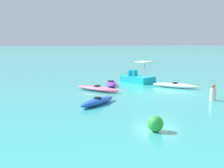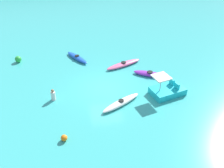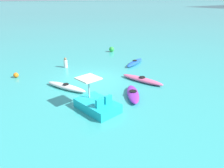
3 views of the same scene
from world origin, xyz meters
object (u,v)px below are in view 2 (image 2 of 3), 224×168
(kayak_white, at_px, (121,103))
(person_near_shore, at_px, (53,95))
(kayak_blue, at_px, (77,58))
(kayak_purple, at_px, (150,74))
(buoy_green, at_px, (18,59))
(kayak_pink, at_px, (124,64))
(pedal_boat_cyan, at_px, (167,90))
(buoy_orange, at_px, (64,138))

(kayak_white, bearing_deg, person_near_shore, 162.19)
(kayak_blue, relative_size, kayak_purple, 1.04)
(kayak_blue, bearing_deg, kayak_white, -71.45)
(person_near_shore, bearing_deg, buoy_green, 115.89)
(kayak_purple, bearing_deg, kayak_blue, 144.27)
(kayak_purple, relative_size, kayak_pink, 0.79)
(kayak_white, bearing_deg, kayak_blue, 108.55)
(kayak_white, distance_m, kayak_pink, 5.42)
(kayak_white, relative_size, pedal_boat_cyan, 1.16)
(kayak_white, relative_size, kayak_pink, 0.93)
(buoy_orange, height_order, buoy_green, buoy_green)
(kayak_white, xyz_separation_m, kayak_pink, (1.41, 5.23, 0.00))
(kayak_white, relative_size, kayak_purple, 1.17)
(kayak_blue, height_order, kayak_pink, same)
(person_near_shore, bearing_deg, kayak_blue, 69.74)
(buoy_orange, distance_m, buoy_green, 10.99)
(kayak_white, bearing_deg, kayak_pink, 74.88)
(kayak_pink, height_order, buoy_orange, buoy_orange)
(pedal_boat_cyan, bearing_deg, buoy_green, 147.42)
(kayak_pink, relative_size, pedal_boat_cyan, 1.26)
(kayak_blue, bearing_deg, buoy_green, 174.76)
(kayak_purple, distance_m, kayak_pink, 2.63)
(kayak_purple, xyz_separation_m, person_near_shore, (-7.71, -1.78, 0.22))
(kayak_purple, height_order, person_near_shore, person_near_shore)
(buoy_orange, bearing_deg, person_near_shore, 98.07)
(kayak_pink, bearing_deg, person_near_shore, -147.83)
(kayak_white, height_order, buoy_orange, buoy_orange)
(kayak_blue, distance_m, buoy_green, 5.20)
(kayak_blue, distance_m, buoy_orange, 10.02)
(pedal_boat_cyan, xyz_separation_m, buoy_orange, (-7.57, -3.22, -0.14))
(buoy_green, bearing_deg, pedal_boat_cyan, -32.58)
(pedal_boat_cyan, height_order, person_near_shore, pedal_boat_cyan)
(kayak_blue, relative_size, kayak_pink, 0.83)
(kayak_pink, bearing_deg, kayak_blue, 152.27)
(kayak_white, height_order, kayak_purple, same)
(pedal_boat_cyan, distance_m, person_near_shore, 8.20)
(buoy_green, relative_size, person_near_shore, 0.64)
(kayak_white, xyz_separation_m, person_near_shore, (-4.57, 1.47, 0.22))
(kayak_pink, bearing_deg, kayak_purple, -49.03)
(kayak_blue, distance_m, kayak_pink, 4.35)
(kayak_pink, height_order, buoy_green, buoy_green)
(kayak_blue, xyz_separation_m, kayak_pink, (3.85, -2.02, -0.00))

